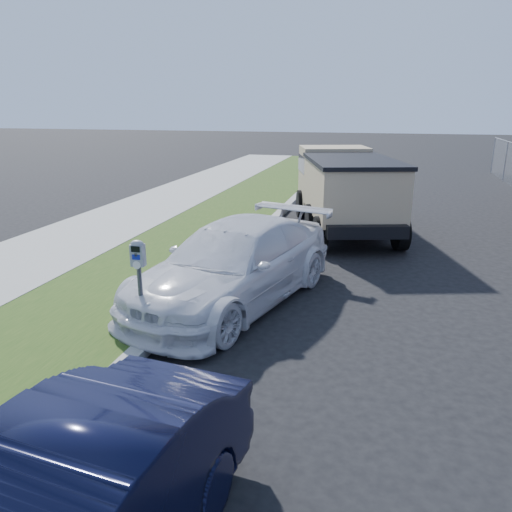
# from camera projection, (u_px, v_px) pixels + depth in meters

# --- Properties ---
(ground) EXTENTS (120.00, 120.00, 0.00)m
(ground) POSITION_uv_depth(u_px,v_px,m) (330.00, 346.00, 7.39)
(ground) COLOR black
(ground) RESTS_ON ground
(streetside) EXTENTS (6.12, 50.00, 0.15)m
(streetside) POSITION_uv_depth(u_px,v_px,m) (78.00, 271.00, 10.55)
(streetside) COLOR gray
(streetside) RESTS_ON ground
(parking_meter) EXTENTS (0.21, 0.15, 1.47)m
(parking_meter) POSITION_uv_depth(u_px,v_px,m) (139.00, 268.00, 7.12)
(parking_meter) COLOR #3F4247
(parking_meter) RESTS_ON ground
(white_wagon) EXTENTS (3.31, 5.30, 1.43)m
(white_wagon) POSITION_uv_depth(u_px,v_px,m) (235.00, 263.00, 8.92)
(white_wagon) COLOR silver
(white_wagon) RESTS_ON ground
(dump_truck) EXTENTS (3.53, 5.92, 2.19)m
(dump_truck) POSITION_uv_depth(u_px,v_px,m) (344.00, 186.00, 14.07)
(dump_truck) COLOR black
(dump_truck) RESTS_ON ground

